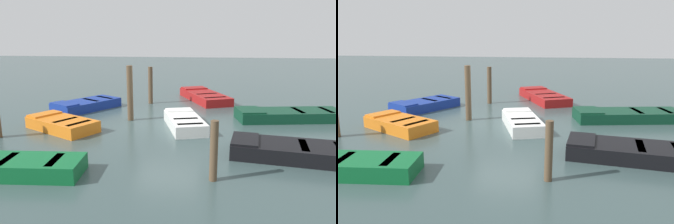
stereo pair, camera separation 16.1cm
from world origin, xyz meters
The scene contains 10 objects.
ground_plane centered at (0.00, 0.00, 0.00)m, with size 80.00×80.00×0.00m, color #384C4C.
rowboat_black centered at (3.54, 3.87, 0.22)m, with size 1.82×3.46×0.46m.
rowboat_red centered at (-4.40, 1.31, 0.22)m, with size 4.05×2.83×0.46m.
rowboat_dark_green centered at (-0.73, 4.73, 0.22)m, with size 2.10×4.33×0.46m.
rowboat_orange centered at (1.75, -3.56, 0.22)m, with size 2.37×2.91×0.46m.
rowboat_white centered at (0.91, 0.72, 0.22)m, with size 2.85×1.83×0.46m.
rowboat_blue centered at (-1.55, -3.95, 0.22)m, with size 3.24×2.74×0.46m.
mooring_piling_center centered at (0.11, -1.48, 1.08)m, with size 0.23×0.23×2.15m, color brown.
mooring_piling_far_right centered at (5.24, 1.74, 0.71)m, with size 0.18×0.18×1.42m, color brown.
mooring_piling_far_left centered at (-3.25, -1.30, 0.90)m, with size 0.22×0.22×1.80m, color brown.
Camera 1 is at (12.23, 1.62, 3.23)m, focal length 34.66 mm.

